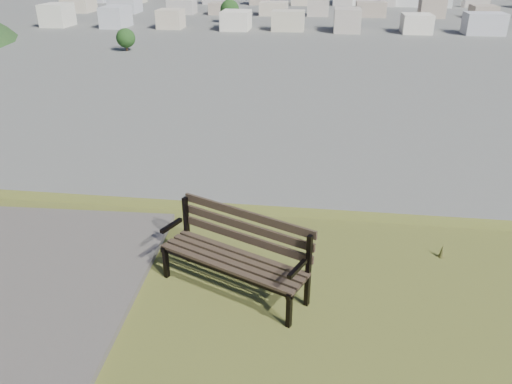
# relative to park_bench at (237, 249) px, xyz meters

# --- Properties ---
(park_bench) EXTENTS (1.80, 1.22, 0.91)m
(park_bench) POSITION_rel_park_bench_xyz_m (0.00, 0.00, 0.00)
(park_bench) COLOR #3F3524
(park_bench) RESTS_ON hilltop_mesa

